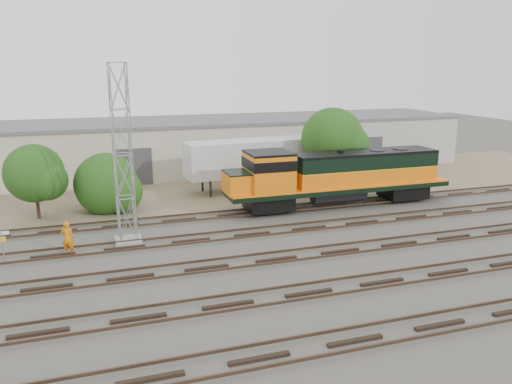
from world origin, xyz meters
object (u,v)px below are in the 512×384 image
object	(u,v)px
worker	(68,238)
semi_trailer	(269,157)
locomotive	(336,175)
signal_tower	(123,158)

from	to	relation	value
worker	semi_trailer	bearing A→B (deg)	-128.81
locomotive	signal_tower	size ratio (longest dim) A/B	1.66
worker	semi_trailer	xyz separation A→B (m)	(16.45, 11.80, 1.76)
signal_tower	worker	size ratio (longest dim) A/B	5.37
signal_tower	semi_trailer	xyz separation A→B (m)	(13.02, 10.62, -2.49)
signal_tower	semi_trailer	world-z (taller)	signal_tower
signal_tower	worker	world-z (taller)	signal_tower
locomotive	semi_trailer	world-z (taller)	locomotive
worker	semi_trailer	distance (m)	20.32
signal_tower	locomotive	bearing A→B (deg)	11.48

